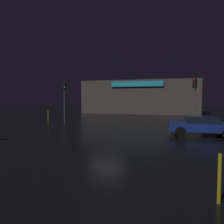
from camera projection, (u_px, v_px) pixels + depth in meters
name	position (u px, v px, depth m)	size (l,w,h in m)	color
ground_plane	(107.00, 135.00, 15.37)	(120.00, 120.00, 0.00)	black
store_building	(141.00, 97.00, 38.60)	(19.46, 7.74, 5.60)	#4C4742
traffic_signal_main	(65.00, 92.00, 24.31)	(0.42, 0.42, 4.50)	#595B60
traffic_signal_cross_right	(195.00, 89.00, 20.18)	(0.41, 0.43, 4.42)	#595B60
car_near	(202.00, 125.00, 15.05)	(4.41, 2.15, 1.37)	navy
bollard_kerb_a	(48.00, 116.00, 25.33)	(0.10, 0.10, 1.21)	gold
bollard_kerb_b	(219.00, 179.00, 5.36)	(0.09, 0.09, 1.25)	gold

